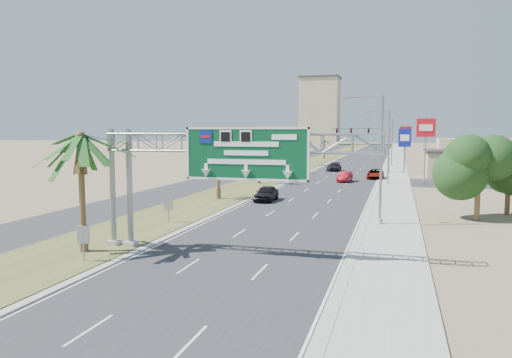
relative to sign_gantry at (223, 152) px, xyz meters
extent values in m
plane|color=#8C7A59|center=(1.06, -9.93, -6.06)|extent=(600.00, 600.00, 0.00)
cube|color=#28282B|center=(1.06, 100.07, -6.05)|extent=(12.00, 300.00, 0.02)
cube|color=#9E9B93|center=(9.56, 100.07, -6.01)|extent=(4.00, 300.00, 0.10)
cube|color=#475124|center=(-8.94, 100.07, -6.00)|extent=(7.00, 300.00, 0.12)
cube|color=#28282B|center=(-15.94, 100.07, -6.05)|extent=(8.00, 300.00, 0.02)
cylinder|color=gray|center=(-6.14, 0.07, -2.36)|extent=(0.36, 0.36, 7.40)
cylinder|color=gray|center=(-7.34, 0.07, -2.36)|extent=(0.36, 0.36, 7.40)
cube|color=#9E9B93|center=(-6.14, 0.07, -5.86)|extent=(0.70, 0.70, 0.40)
cube|color=#9E9B93|center=(-7.34, 0.07, -5.86)|extent=(0.70, 0.70, 0.40)
cube|color=#074423|center=(1.56, -0.41, -0.06)|extent=(7.20, 0.12, 3.00)
cube|color=navy|center=(-0.84, -0.49, 0.89)|extent=(0.75, 0.03, 0.75)
cone|color=white|center=(1.56, -0.49, -1.21)|extent=(0.56, 0.56, 0.45)
cylinder|color=brown|center=(-8.14, -1.93, -2.56)|extent=(0.36, 0.36, 7.00)
cylinder|color=brown|center=(-8.14, -1.93, -5.22)|extent=(0.54, 0.54, 1.68)
cylinder|color=brown|center=(-8.44, 22.07, -3.56)|extent=(0.36, 0.36, 5.00)
cylinder|color=brown|center=(-8.44, 22.07, -5.46)|extent=(0.54, 0.54, 1.20)
cylinder|color=brown|center=(-8.44, 38.07, -3.16)|extent=(0.36, 0.36, 5.80)
cylinder|color=brown|center=(-8.44, 38.07, -5.36)|extent=(0.54, 0.54, 1.39)
cylinder|color=brown|center=(-8.44, 56.07, -3.81)|extent=(0.36, 0.36, 4.50)
cylinder|color=brown|center=(-8.44, 56.07, -5.52)|extent=(0.54, 0.54, 1.08)
cylinder|color=brown|center=(-8.44, 75.07, -3.46)|extent=(0.36, 0.36, 5.20)
cylinder|color=brown|center=(-8.44, 75.07, -5.43)|extent=(0.54, 0.54, 1.25)
cylinder|color=brown|center=(-8.44, 100.07, -3.66)|extent=(0.36, 0.36, 4.80)
cylinder|color=brown|center=(-8.44, 100.07, -5.48)|extent=(0.54, 0.54, 1.15)
cylinder|color=gray|center=(8.56, 12.07, -1.06)|extent=(0.20, 0.20, 10.00)
cylinder|color=gray|center=(7.16, 12.07, 3.79)|extent=(2.80, 0.12, 0.12)
cube|color=slate|center=(5.76, 12.07, 3.69)|extent=(0.50, 0.22, 0.18)
cylinder|color=#9E9B93|center=(8.56, 12.07, -5.81)|extent=(0.44, 0.44, 0.50)
cylinder|color=gray|center=(8.56, 42.07, -1.06)|extent=(0.20, 0.20, 10.00)
cylinder|color=gray|center=(7.16, 42.07, 3.79)|extent=(2.80, 0.12, 0.12)
cube|color=slate|center=(5.76, 42.07, 3.69)|extent=(0.50, 0.22, 0.18)
cylinder|color=#9E9B93|center=(8.56, 42.07, -5.81)|extent=(0.44, 0.44, 0.50)
cylinder|color=gray|center=(8.56, 78.07, -1.06)|extent=(0.20, 0.20, 10.00)
cylinder|color=gray|center=(7.16, 78.07, 3.79)|extent=(2.80, 0.12, 0.12)
cube|color=slate|center=(5.76, 78.07, 3.69)|extent=(0.50, 0.22, 0.18)
cylinder|color=#9E9B93|center=(8.56, 78.07, -5.81)|extent=(0.44, 0.44, 0.50)
cylinder|color=gray|center=(8.26, 62.07, -2.06)|extent=(0.28, 0.28, 8.00)
cylinder|color=gray|center=(3.26, 62.07, 1.64)|extent=(10.00, 0.18, 0.18)
cube|color=black|center=(4.76, 61.87, 1.24)|extent=(0.32, 0.18, 0.95)
cube|color=black|center=(1.76, 61.87, 1.24)|extent=(0.32, 0.18, 0.95)
cube|color=black|center=(-0.74, 61.87, 1.24)|extent=(0.32, 0.18, 0.95)
sphere|color=red|center=(4.76, 61.75, 1.54)|extent=(0.22, 0.22, 0.22)
imported|color=black|center=(8.26, 62.07, 0.94)|extent=(0.16, 0.16, 0.60)
cylinder|color=#9E9B93|center=(8.26, 62.07, -5.76)|extent=(0.56, 0.56, 0.60)
cube|color=tan|center=(23.06, 56.07, -4.06)|extent=(18.00, 10.00, 4.00)
cylinder|color=brown|center=(16.06, 16.07, -4.11)|extent=(0.44, 0.44, 3.90)
sphere|color=black|center=(16.06, 16.07, -1.51)|extent=(4.50, 4.50, 4.50)
cylinder|color=brown|center=(19.06, 20.07, -4.41)|extent=(0.44, 0.44, 3.30)
sphere|color=black|center=(19.06, 20.07, -2.21)|extent=(3.50, 3.50, 3.50)
cylinder|color=gray|center=(-6.74, -3.93, -5.16)|extent=(0.08, 0.08, 1.80)
cube|color=slate|center=(-6.74, -3.93, -4.46)|extent=(0.75, 0.06, 0.95)
cylinder|color=gray|center=(-7.44, 8.07, -5.16)|extent=(0.08, 0.08, 1.80)
cube|color=slate|center=(-7.44, 8.07, -4.46)|extent=(0.75, 0.06, 0.95)
cube|color=tan|center=(-30.94, 240.07, 11.44)|extent=(20.00, 16.00, 35.00)
cube|color=tan|center=(-43.94, 150.07, -3.06)|extent=(24.00, 14.00, 6.00)
cube|color=tan|center=(31.06, 130.07, -3.56)|extent=(20.00, 12.00, 5.00)
imported|color=black|center=(-3.27, 22.47, -5.27)|extent=(1.89, 4.65, 1.58)
imported|color=maroon|center=(2.56, 44.40, -5.32)|extent=(1.96, 4.57, 1.47)
imported|color=gray|center=(6.56, 50.17, -5.34)|extent=(2.41, 5.17, 1.43)
imported|color=black|center=(-1.25, 62.86, -5.31)|extent=(2.40, 5.28, 1.50)
cylinder|color=gray|center=(13.22, 41.92, -1.52)|extent=(0.20, 0.20, 9.07)
cube|color=red|center=(13.22, 41.92, 1.62)|extent=(2.42, 0.50, 2.40)
cube|color=white|center=(13.22, 41.74, 1.62)|extent=(1.68, 0.18, 0.84)
cylinder|color=gray|center=(10.80, 58.63, -2.15)|extent=(0.20, 0.20, 7.82)
cube|color=navy|center=(10.80, 58.63, 0.06)|extent=(2.01, 0.41, 3.00)
cube|color=white|center=(10.80, 58.45, 0.06)|extent=(1.40, 0.12, 1.05)
cylinder|color=gray|center=(11.05, 72.43, -1.91)|extent=(0.20, 0.20, 8.29)
cube|color=red|center=(11.05, 72.43, 1.14)|extent=(2.21, 0.76, 1.80)
cube|color=white|center=(11.05, 72.25, 1.14)|extent=(1.51, 0.36, 0.63)
camera|label=1|loc=(9.78, -27.23, 1.24)|focal=35.00mm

